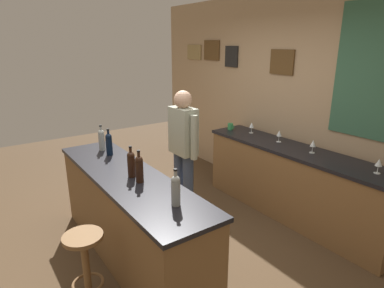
{
  "coord_description": "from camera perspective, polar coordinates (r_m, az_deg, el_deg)",
  "views": [
    {
      "loc": [
        2.74,
        -1.57,
        2.14
      ],
      "look_at": [
        -0.11,
        0.45,
        1.05
      ],
      "focal_mm": 30.39,
      "sensor_mm": 36.0,
      "label": 1
    }
  ],
  "objects": [
    {
      "name": "ground_plane",
      "position": [
        3.81,
        -4.81,
        -16.87
      ],
      "size": [
        10.0,
        10.0,
        0.0
      ],
      "primitive_type": "plane",
      "color": "#4C3823"
    },
    {
      "name": "back_wall",
      "position": [
        4.56,
        17.5,
        7.48
      ],
      "size": [
        6.0,
        0.09,
        2.8
      ],
      "color": "tan",
      "rests_on": "ground_plane"
    },
    {
      "name": "bar_counter",
      "position": [
        3.41,
        -10.92,
        -12.42
      ],
      "size": [
        2.4,
        0.6,
        0.92
      ],
      "color": "brown",
      "rests_on": "ground_plane"
    },
    {
      "name": "side_counter",
      "position": [
        4.32,
        17.24,
        -6.48
      ],
      "size": [
        2.59,
        0.56,
        0.9
      ],
      "color": "brown",
      "rests_on": "ground_plane"
    },
    {
      "name": "bartender",
      "position": [
        3.91,
        -1.54,
        -0.59
      ],
      "size": [
        0.52,
        0.21,
        1.62
      ],
      "color": "#384766",
      "rests_on": "ground_plane"
    },
    {
      "name": "bar_stool",
      "position": [
        2.93,
        -18.23,
        -18.58
      ],
      "size": [
        0.32,
        0.32,
        0.68
      ],
      "color": "brown",
      "rests_on": "ground_plane"
    },
    {
      "name": "wine_bottle_a",
      "position": [
        3.96,
        -15.59,
        0.85
      ],
      "size": [
        0.07,
        0.07,
        0.31
      ],
      "color": "#999E99",
      "rests_on": "bar_counter"
    },
    {
      "name": "wine_bottle_b",
      "position": [
        3.77,
        -14.37,
        0.11
      ],
      "size": [
        0.07,
        0.07,
        0.31
      ],
      "color": "black",
      "rests_on": "bar_counter"
    },
    {
      "name": "wine_bottle_c",
      "position": [
        3.11,
        -10.63,
        -3.33
      ],
      "size": [
        0.07,
        0.07,
        0.31
      ],
      "color": "black",
      "rests_on": "bar_counter"
    },
    {
      "name": "wine_bottle_d",
      "position": [
        2.98,
        -9.24,
        -4.18
      ],
      "size": [
        0.07,
        0.07,
        0.31
      ],
      "color": "black",
      "rests_on": "bar_counter"
    },
    {
      "name": "wine_bottle_e",
      "position": [
        2.54,
        -2.88,
        -7.94
      ],
      "size": [
        0.07,
        0.07,
        0.31
      ],
      "color": "#999E99",
      "rests_on": "bar_counter"
    },
    {
      "name": "wine_glass_a",
      "position": [
        4.72,
        10.42,
        3.21
      ],
      "size": [
        0.07,
        0.07,
        0.16
      ],
      "color": "silver",
      "rests_on": "side_counter"
    },
    {
      "name": "wine_glass_b",
      "position": [
        4.36,
        15.06,
        1.75
      ],
      "size": [
        0.07,
        0.07,
        0.16
      ],
      "color": "silver",
      "rests_on": "side_counter"
    },
    {
      "name": "wine_glass_c",
      "position": [
        4.04,
        20.47,
        0.02
      ],
      "size": [
        0.07,
        0.07,
        0.16
      ],
      "color": "silver",
      "rests_on": "side_counter"
    },
    {
      "name": "wine_glass_d",
      "position": [
        3.68,
        29.96,
        -2.9
      ],
      "size": [
        0.07,
        0.07,
        0.16
      ],
      "color": "silver",
      "rests_on": "side_counter"
    },
    {
      "name": "coffee_mug",
      "position": [
        4.87,
        6.77,
        3.08
      ],
      "size": [
        0.13,
        0.08,
        0.09
      ],
      "color": "#338C4C",
      "rests_on": "side_counter"
    }
  ]
}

